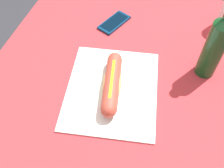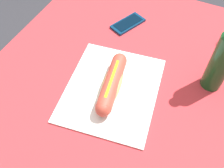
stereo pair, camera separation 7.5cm
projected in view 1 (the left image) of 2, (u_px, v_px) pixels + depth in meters
name	position (u px, v px, depth m)	size (l,w,h in m)	color
ground_plane	(115.00, 162.00, 1.42)	(6.00, 6.00, 0.00)	#2D2D33
dining_table	(117.00, 104.00, 0.93)	(1.03, 0.85, 0.77)	brown
paper_wrapper	(112.00, 89.00, 0.78)	(0.33, 0.27, 0.01)	white
hot_dog	(112.00, 83.00, 0.75)	(0.23, 0.09, 0.05)	tan
cell_phone	(114.00, 22.00, 0.96)	(0.14, 0.11, 0.01)	#0A2D4C
soda_bottle	(215.00, 46.00, 0.73)	(0.06, 0.06, 0.26)	#14471E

